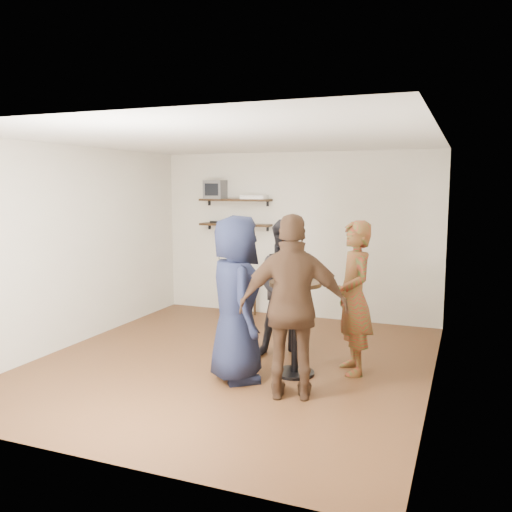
% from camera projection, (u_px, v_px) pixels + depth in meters
% --- Properties ---
extents(room, '(4.58, 5.08, 2.68)m').
position_uv_depth(room, '(232.00, 254.00, 6.26)').
color(room, '#4B2F18').
rests_on(room, ground).
extents(shelf_upper, '(1.20, 0.25, 0.04)m').
position_uv_depth(shelf_upper, '(235.00, 200.00, 8.74)').
color(shelf_upper, black).
rests_on(shelf_upper, room).
extents(shelf_lower, '(1.20, 0.25, 0.04)m').
position_uv_depth(shelf_lower, '(235.00, 225.00, 8.79)').
color(shelf_lower, black).
rests_on(shelf_lower, room).
extents(crt_monitor, '(0.32, 0.30, 0.30)m').
position_uv_depth(crt_monitor, '(216.00, 189.00, 8.85)').
color(crt_monitor, '#59595B').
rests_on(crt_monitor, shelf_upper).
extents(dvd_deck, '(0.40, 0.24, 0.06)m').
position_uv_depth(dvd_deck, '(254.00, 197.00, 8.61)').
color(dvd_deck, silver).
rests_on(dvd_deck, shelf_upper).
extents(radio, '(0.22, 0.10, 0.10)m').
position_uv_depth(radio, '(237.00, 221.00, 8.78)').
color(radio, black).
rests_on(radio, shelf_lower).
extents(power_strip, '(0.30, 0.05, 0.03)m').
position_uv_depth(power_strip, '(218.00, 222.00, 8.96)').
color(power_strip, black).
rests_on(power_strip, shelf_lower).
extents(side_table, '(0.58, 0.58, 0.58)m').
position_uv_depth(side_table, '(239.00, 287.00, 8.59)').
color(side_table, black).
rests_on(side_table, room).
extents(vase_lilies, '(0.20, 0.20, 1.03)m').
position_uv_depth(vase_lilies, '(239.00, 261.00, 8.53)').
color(vase_lilies, white).
rests_on(vase_lilies, side_table).
extents(drinks_table, '(0.57, 0.57, 1.05)m').
position_uv_depth(drinks_table, '(295.00, 315.00, 5.94)').
color(drinks_table, black).
rests_on(drinks_table, room).
extents(wine_glass_fl, '(0.07, 0.07, 0.20)m').
position_uv_depth(wine_glass_fl, '(290.00, 269.00, 5.87)').
color(wine_glass_fl, silver).
rests_on(wine_glass_fl, drinks_table).
extents(wine_glass_fr, '(0.07, 0.07, 0.20)m').
position_uv_depth(wine_glass_fr, '(300.00, 270.00, 5.81)').
color(wine_glass_fr, silver).
rests_on(wine_glass_fr, drinks_table).
extents(wine_glass_bl, '(0.07, 0.07, 0.20)m').
position_uv_depth(wine_glass_bl, '(294.00, 268.00, 5.93)').
color(wine_glass_bl, silver).
rests_on(wine_glass_bl, drinks_table).
extents(wine_glass_br, '(0.06, 0.06, 0.19)m').
position_uv_depth(wine_glass_br, '(297.00, 270.00, 5.87)').
color(wine_glass_br, silver).
rests_on(wine_glass_br, drinks_table).
extents(person_plaid, '(0.65, 0.74, 1.71)m').
position_uv_depth(person_plaid, '(354.00, 298.00, 5.99)').
color(person_plaid, '#A51216').
rests_on(person_plaid, room).
extents(person_dark, '(1.01, 0.92, 1.68)m').
position_uv_depth(person_dark, '(289.00, 289.00, 6.57)').
color(person_dark, black).
rests_on(person_dark, room).
extents(person_navy, '(0.96, 1.04, 1.78)m').
position_uv_depth(person_navy, '(236.00, 299.00, 5.76)').
color(person_navy, black).
rests_on(person_navy, room).
extents(person_brown, '(1.15, 0.72, 1.82)m').
position_uv_depth(person_brown, '(293.00, 307.00, 5.25)').
color(person_brown, '#422B1C').
rests_on(person_brown, room).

